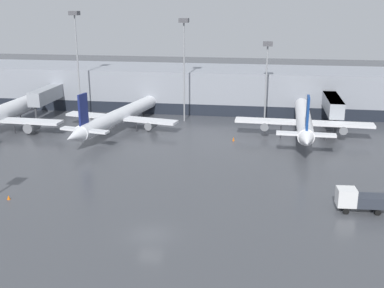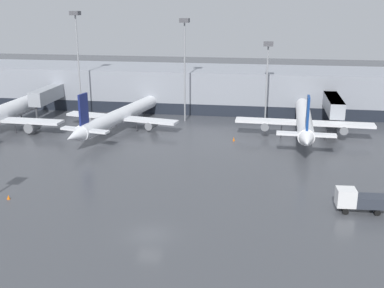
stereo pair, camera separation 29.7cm
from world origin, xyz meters
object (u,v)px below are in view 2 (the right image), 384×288
Objects in this scene: parked_jet_1 at (304,120)px; service_truck_3 at (359,200)px; apron_light_mast_3 at (268,59)px; apron_light_mast_4 at (185,42)px; traffic_cone_2 at (8,197)px; traffic_cone_3 at (234,139)px; apron_light_mast_2 at (77,36)px; parked_jet_3 at (121,115)px.

parked_jet_1 reaches higher than service_truck_3.
apron_light_mast_3 is 0.80× the size of apron_light_mast_4.
apron_light_mast_3 is (30.73, 41.75, 12.57)m from traffic_cone_2.
parked_jet_1 is at bearing -51.87° from apron_light_mast_3.
apron_light_mast_3 is at bearing -77.55° from service_truck_3.
traffic_cone_3 is (-16.34, 26.73, -1.15)m from service_truck_3.
apron_light_mast_2 is 1.06× the size of apron_light_mast_4.
apron_light_mast_4 is (-16.04, 0.92, 2.83)m from apron_light_mast_3.
parked_jet_3 is at bearing -165.21° from apron_light_mast_3.
service_truck_3 is 0.27× the size of apron_light_mast_2.
traffic_cone_3 is 18.10m from apron_light_mast_3.
parked_jet_3 is at bearing 89.35° from parked_jet_1.
apron_light_mast_2 reaches higher than parked_jet_3.
parked_jet_3 reaches higher than traffic_cone_3.
parked_jet_3 reaches higher than traffic_cone_2.
apron_light_mast_4 is (-27.20, 39.67, 14.18)m from service_truck_3.
apron_light_mast_2 is (-44.66, 9.47, 13.20)m from parked_jet_1.
apron_light_mast_2 reaches higher than parked_jet_1.
parked_jet_3 is 49.52m from service_truck_3.
parked_jet_1 is 50.13m from traffic_cone_2.
apron_light_mast_3 reaches higher than service_truck_3.
parked_jet_1 is at bearing -81.38° from parked_jet_3.
service_truck_3 is 7.96× the size of traffic_cone_3.
parked_jet_3 is 48.69× the size of traffic_cone_3.
traffic_cone_2 is at bearing -130.68° from traffic_cone_3.
apron_light_mast_2 is at bearing 79.96° from parked_jet_1.
apron_light_mast_3 is (-11.15, 38.75, 11.35)m from service_truck_3.
traffic_cone_2 is at bearing -80.46° from apron_light_mast_2.
traffic_cone_2 is (-37.51, -33.12, -3.05)m from parked_jet_1.
service_truck_3 is at bearing 4.09° from traffic_cone_2.
apron_light_mast_3 is (26.93, 7.11, 10.26)m from parked_jet_3.
traffic_cone_2 is 0.78× the size of traffic_cone_3.
apron_light_mast_3 reaches higher than traffic_cone_2.
apron_light_mast_2 is at bearing 65.23° from parked_jet_3.
apron_light_mast_3 is at bearing 53.64° from traffic_cone_2.
parked_jet_3 is 6.11× the size of service_truck_3.
parked_jet_1 is 30.50m from service_truck_3.
service_truck_3 reaches higher than traffic_cone_3.
apron_light_mast_3 is (5.19, 12.03, 12.49)m from traffic_cone_3.
parked_jet_3 is 22.40m from traffic_cone_3.
apron_light_mast_2 is (-49.04, 39.59, 15.02)m from service_truck_3.
parked_jet_1 is 1.95× the size of apron_light_mast_3.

